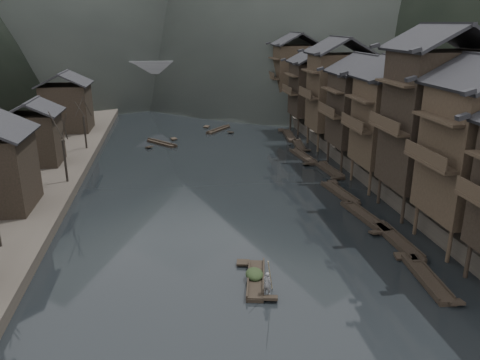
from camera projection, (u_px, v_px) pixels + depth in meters
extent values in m
plane|color=black|center=(247.00, 254.00, 35.16)|extent=(300.00, 300.00, 0.00)
cube|color=#2D2823|center=(416.00, 122.00, 77.26)|extent=(40.00, 200.00, 1.80)
cylinder|color=black|center=(468.00, 260.00, 31.48)|extent=(0.30, 0.30, 2.90)
cylinder|color=#2C2318|center=(449.00, 246.00, 33.55)|extent=(0.30, 0.30, 2.90)
cylinder|color=#2C2318|center=(416.00, 219.00, 38.04)|extent=(0.30, 0.30, 2.90)
cylinder|color=#2C2318|center=(447.00, 217.00, 38.43)|extent=(0.30, 0.30, 2.90)
cube|color=#2C2318|center=(430.00, 162.00, 33.87)|extent=(1.20, 5.70, 0.25)
cylinder|color=black|center=(403.00, 209.00, 40.10)|extent=(0.30, 0.30, 2.90)
cylinder|color=black|center=(379.00, 190.00, 44.60)|extent=(0.30, 0.30, 2.90)
cylinder|color=black|center=(433.00, 207.00, 40.49)|extent=(0.30, 0.30, 2.90)
cylinder|color=black|center=(406.00, 189.00, 44.99)|extent=(0.30, 0.30, 2.90)
cube|color=black|center=(433.00, 120.00, 40.50)|extent=(7.00, 6.00, 11.70)
cube|color=#2C2318|center=(388.00, 129.00, 40.13)|extent=(1.20, 5.70, 0.25)
cylinder|color=#2C2318|center=(370.00, 183.00, 46.66)|extent=(0.30, 0.30, 2.90)
cylinder|color=#2C2318|center=(352.00, 169.00, 51.16)|extent=(0.30, 0.30, 2.90)
cylinder|color=#2C2318|center=(396.00, 182.00, 47.05)|extent=(0.30, 0.30, 2.90)
cylinder|color=#2C2318|center=(376.00, 168.00, 51.55)|extent=(0.30, 0.30, 2.90)
cube|color=#2C2318|center=(394.00, 122.00, 47.55)|extent=(7.00, 6.00, 8.63)
cube|color=#2C2318|center=(356.00, 127.00, 47.13)|extent=(1.20, 5.70, 0.25)
cylinder|color=black|center=(342.00, 161.00, 54.16)|extent=(0.30, 0.30, 2.90)
cylinder|color=black|center=(328.00, 150.00, 58.66)|extent=(0.30, 0.30, 2.90)
cylinder|color=black|center=(364.00, 160.00, 54.55)|extent=(0.30, 0.30, 2.90)
cylinder|color=black|center=(349.00, 149.00, 59.05)|extent=(0.30, 0.30, 2.90)
cube|color=black|center=(363.00, 110.00, 55.10)|extent=(7.00, 6.00, 8.34)
cube|color=#2C2318|center=(330.00, 114.00, 54.67)|extent=(1.20, 5.70, 0.25)
cylinder|color=#2C2318|center=(318.00, 142.00, 62.60)|extent=(0.30, 0.30, 2.90)
cylinder|color=#2C2318|center=(308.00, 134.00, 67.09)|extent=(0.30, 0.30, 2.90)
cylinder|color=#2C2318|center=(338.00, 141.00, 62.98)|extent=(0.30, 0.30, 2.90)
cylinder|color=#2C2318|center=(326.00, 134.00, 67.48)|extent=(0.30, 0.30, 2.90)
cube|color=#2C2318|center=(337.00, 92.00, 63.27)|extent=(7.00, 6.00, 10.00)
cube|color=#2C2318|center=(308.00, 96.00, 62.86)|extent=(1.20, 5.70, 0.25)
cylinder|color=black|center=(298.00, 127.00, 71.97)|extent=(0.30, 0.30, 2.90)
cylinder|color=black|center=(290.00, 120.00, 76.46)|extent=(0.30, 0.30, 2.90)
cylinder|color=black|center=(315.00, 126.00, 72.35)|extent=(0.30, 0.30, 2.90)
cylinder|color=black|center=(307.00, 120.00, 76.85)|extent=(0.30, 0.30, 2.90)
cube|color=black|center=(315.00, 89.00, 72.95)|extent=(7.00, 6.00, 8.04)
cube|color=#2C2318|center=(290.00, 92.00, 72.52)|extent=(1.20, 5.70, 0.25)
cylinder|color=#2C2318|center=(280.00, 113.00, 83.21)|extent=(0.30, 0.30, 2.90)
cylinder|color=#2C2318|center=(275.00, 108.00, 87.71)|extent=(0.30, 0.30, 2.90)
cylinder|color=#2C2318|center=(295.00, 112.00, 83.60)|extent=(0.30, 0.30, 2.90)
cylinder|color=#2C2318|center=(289.00, 108.00, 88.10)|extent=(0.30, 0.30, 2.90)
cube|color=#2C2318|center=(295.00, 75.00, 83.86)|extent=(7.00, 6.00, 10.10)
cube|color=#2C2318|center=(273.00, 78.00, 83.47)|extent=(1.20, 5.70, 0.25)
cube|color=black|center=(36.00, 137.00, 53.46)|extent=(5.00, 5.00, 5.80)
cube|color=black|center=(67.00, 106.00, 70.17)|extent=(6.50, 6.50, 6.80)
cylinder|color=black|center=(10.00, 217.00, 33.68)|extent=(0.24, 0.24, 4.03)
cylinder|color=black|center=(55.00, 159.00, 47.34)|extent=(0.24, 0.24, 4.38)
cylinder|color=black|center=(79.00, 131.00, 60.20)|extent=(0.24, 0.24, 4.21)
cube|color=black|center=(426.00, 278.00, 31.54)|extent=(1.61, 6.41, 0.30)
cube|color=black|center=(426.00, 276.00, 31.48)|extent=(1.65, 6.29, 0.10)
cube|color=black|center=(401.00, 255.00, 34.30)|extent=(1.00, 0.86, 0.33)
cube|color=black|center=(456.00, 301.00, 28.68)|extent=(1.00, 0.86, 0.33)
cube|color=black|center=(397.00, 241.00, 36.80)|extent=(1.27, 6.86, 0.30)
cube|color=black|center=(397.00, 239.00, 36.74)|extent=(1.32, 6.72, 0.10)
cube|color=black|center=(380.00, 223.00, 39.83)|extent=(0.96, 0.86, 0.35)
cube|color=black|center=(417.00, 260.00, 33.67)|extent=(0.96, 0.86, 0.35)
cube|color=black|center=(364.00, 217.00, 41.44)|extent=(1.95, 7.07, 0.30)
cube|color=black|center=(365.00, 215.00, 41.39)|extent=(1.99, 6.94, 0.10)
cube|color=black|center=(355.00, 202.00, 44.58)|extent=(1.03, 0.97, 0.35)
cube|color=black|center=(376.00, 231.00, 38.22)|extent=(1.03, 0.97, 0.35)
cube|color=black|center=(339.00, 193.00, 47.28)|extent=(1.92, 6.55, 0.30)
cube|color=black|center=(339.00, 191.00, 47.22)|extent=(1.96, 6.43, 0.10)
cube|color=black|center=(333.00, 182.00, 50.17)|extent=(1.03, 0.91, 0.34)
cube|color=black|center=(347.00, 203.00, 44.30)|extent=(1.03, 0.91, 0.34)
cube|color=black|center=(329.00, 171.00, 54.37)|extent=(1.66, 6.16, 0.30)
cube|color=black|center=(329.00, 169.00, 54.31)|extent=(1.71, 6.05, 0.10)
cube|color=black|center=(324.00, 162.00, 57.09)|extent=(1.00, 0.84, 0.33)
cube|color=black|center=(336.00, 177.00, 51.56)|extent=(1.00, 0.84, 0.33)
cube|color=black|center=(303.00, 157.00, 60.07)|extent=(1.89, 7.14, 0.30)
cube|color=black|center=(303.00, 155.00, 60.01)|extent=(1.93, 7.01, 0.10)
cube|color=black|center=(299.00, 149.00, 63.23)|extent=(1.03, 0.97, 0.35)
cube|color=black|center=(307.00, 163.00, 56.82)|extent=(1.03, 0.97, 0.35)
cube|color=black|center=(299.00, 145.00, 65.65)|extent=(1.89, 6.29, 0.30)
cube|color=black|center=(299.00, 144.00, 65.59)|extent=(1.93, 6.17, 0.10)
cube|color=black|center=(291.00, 139.00, 68.31)|extent=(1.03, 0.88, 0.33)
cube|color=black|center=(307.00, 150.00, 62.89)|extent=(1.03, 0.88, 0.33)
cube|color=black|center=(289.00, 136.00, 71.21)|extent=(1.87, 7.59, 0.30)
cube|color=black|center=(289.00, 134.00, 71.15)|extent=(1.91, 7.45, 0.10)
cube|color=black|center=(281.00, 130.00, 74.48)|extent=(1.02, 1.01, 0.36)
cube|color=black|center=(298.00, 140.00, 67.85)|extent=(1.02, 1.01, 0.36)
cube|color=black|center=(162.00, 143.00, 66.77)|extent=(4.34, 5.05, 0.30)
cube|color=black|center=(162.00, 142.00, 66.71)|extent=(4.31, 4.99, 0.10)
cube|color=black|center=(174.00, 138.00, 68.95)|extent=(1.10, 1.08, 0.32)
cube|color=black|center=(149.00, 146.00, 64.50)|extent=(1.10, 1.08, 0.32)
cube|color=black|center=(218.00, 130.00, 75.18)|extent=(4.36, 5.36, 0.30)
cube|color=black|center=(218.00, 129.00, 75.13)|extent=(4.33, 5.29, 0.10)
cube|color=black|center=(207.00, 126.00, 77.04)|extent=(1.12, 1.10, 0.32)
cube|color=black|center=(231.00, 132.00, 73.24)|extent=(1.12, 1.10, 0.32)
cube|color=black|center=(223.00, 115.00, 87.24)|extent=(1.11, 5.07, 0.30)
cube|color=black|center=(222.00, 114.00, 87.18)|extent=(1.16, 4.97, 0.10)
cube|color=black|center=(221.00, 112.00, 89.46)|extent=(0.86, 0.65, 0.30)
cube|color=black|center=(224.00, 117.00, 84.93)|extent=(0.86, 0.65, 0.30)
cube|color=#4C4C4F|center=(193.00, 68.00, 100.33)|extent=(40.00, 6.00, 1.60)
cube|color=#4C4C4F|center=(193.00, 63.00, 97.38)|extent=(40.00, 0.50, 1.00)
cube|color=#4C4C4F|center=(192.00, 61.00, 102.44)|extent=(40.00, 0.50, 1.00)
cube|color=#4C4C4F|center=(128.00, 88.00, 99.64)|extent=(3.20, 6.00, 6.40)
cube|color=#4C4C4F|center=(173.00, 87.00, 100.97)|extent=(3.20, 6.00, 6.40)
cube|color=#4C4C4F|center=(214.00, 87.00, 102.23)|extent=(3.20, 6.00, 6.40)
cube|color=#4C4C4F|center=(257.00, 86.00, 103.57)|extent=(3.20, 6.00, 6.40)
cube|color=black|center=(256.00, 280.00, 31.29)|extent=(2.08, 5.11, 0.30)
cube|color=black|center=(256.00, 278.00, 31.23)|extent=(2.12, 5.03, 0.10)
cube|color=black|center=(243.00, 262.00, 33.37)|extent=(1.03, 0.80, 0.30)
cube|color=black|center=(270.00, 297.00, 29.11)|extent=(1.03, 0.80, 0.30)
ellipsoid|color=black|center=(255.00, 270.00, 31.30)|extent=(1.19, 1.56, 0.72)
imported|color=slate|center=(267.00, 280.00, 29.26)|extent=(0.67, 0.65, 1.55)
cylinder|color=#8C7A51|center=(271.00, 242.00, 28.46)|extent=(0.91, 2.21, 3.65)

